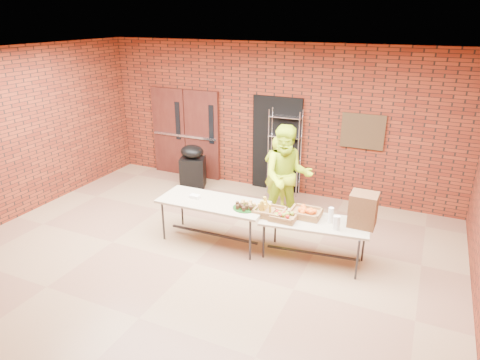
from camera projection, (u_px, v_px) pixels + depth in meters
name	position (u px, v px, depth m)	size (l,w,h in m)	color
room	(190.00, 169.00, 6.25)	(8.08, 7.08, 3.28)	#8D654C
double_doors	(186.00, 133.00, 10.21)	(1.78, 0.12, 2.10)	#471C14
dark_doorway	(276.00, 145.00, 9.34)	(1.10, 0.06, 2.10)	black
bronze_plaque	(363.00, 131.00, 8.46)	(0.85, 0.04, 0.70)	#3E2B19
wire_rack	(284.00, 153.00, 9.17)	(0.69, 0.23, 1.87)	#BAB9C1
table_left	(213.00, 204.00, 7.26)	(1.87, 0.81, 0.76)	tan
table_right	(314.00, 224.00, 6.73)	(1.75, 0.90, 0.69)	tan
basket_bananas	(270.00, 212.00, 6.88)	(0.48, 0.37, 0.15)	#9E7640
basket_oranges	(306.00, 213.00, 6.84)	(0.48, 0.37, 0.15)	#9E7640
basket_apples	(283.00, 217.00, 6.73)	(0.40, 0.31, 0.13)	#9E7640
muffin_tray	(245.00, 206.00, 6.96)	(0.41, 0.41, 0.10)	#124513
napkin_box	(195.00, 196.00, 7.35)	(0.17, 0.11, 0.06)	white
coffee_dispenser	(363.00, 210.00, 6.48)	(0.40, 0.36, 0.53)	brown
cup_stack_front	(335.00, 223.00, 6.42)	(0.07, 0.07, 0.21)	white
cup_stack_mid	(338.00, 223.00, 6.40)	(0.07, 0.07, 0.22)	white
cup_stack_back	(331.00, 215.00, 6.62)	(0.08, 0.08, 0.25)	white
covered_grill	(193.00, 166.00, 9.70)	(0.66, 0.61, 0.99)	black
volunteer_woman	(277.00, 172.00, 8.60)	(0.55, 0.36, 1.50)	#B2D918
volunteer_man	(287.00, 177.00, 7.77)	(0.93, 0.73, 1.92)	#B2D918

